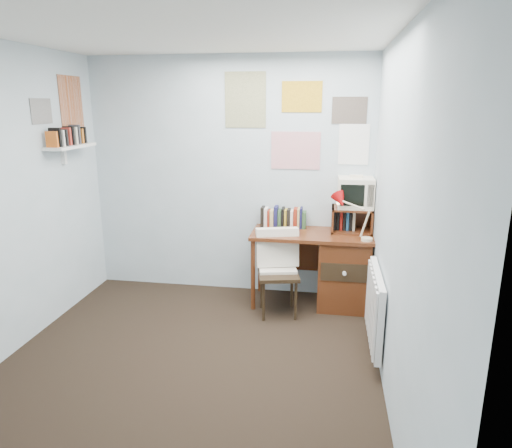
# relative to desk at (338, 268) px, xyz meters

# --- Properties ---
(ground) EXTENTS (3.50, 3.50, 0.00)m
(ground) POSITION_rel_desk_xyz_m (-1.17, -1.48, -0.41)
(ground) COLOR black
(ground) RESTS_ON ground
(back_wall) EXTENTS (3.00, 0.02, 2.50)m
(back_wall) POSITION_rel_desk_xyz_m (-1.17, 0.27, 0.84)
(back_wall) COLOR silver
(back_wall) RESTS_ON ground
(right_wall) EXTENTS (0.02, 3.50, 2.50)m
(right_wall) POSITION_rel_desk_xyz_m (0.33, -1.48, 0.84)
(right_wall) COLOR silver
(right_wall) RESTS_ON ground
(ceiling) EXTENTS (3.00, 3.50, 0.02)m
(ceiling) POSITION_rel_desk_xyz_m (-1.17, -1.48, 2.09)
(ceiling) COLOR white
(ceiling) RESTS_ON back_wall
(desk) EXTENTS (1.20, 0.55, 0.76)m
(desk) POSITION_rel_desk_xyz_m (0.00, 0.00, 0.00)
(desk) COLOR #5D2B15
(desk) RESTS_ON ground
(desk_chair) EXTENTS (0.49, 0.48, 0.81)m
(desk_chair) POSITION_rel_desk_xyz_m (-0.57, -0.30, 0.00)
(desk_chair) COLOR black
(desk_chair) RESTS_ON ground
(desk_lamp) EXTENTS (0.29, 0.26, 0.39)m
(desk_lamp) POSITION_rel_desk_xyz_m (0.25, -0.19, 0.55)
(desk_lamp) COLOR #B00B0E
(desk_lamp) RESTS_ON desk
(tv_riser) EXTENTS (0.40, 0.30, 0.25)m
(tv_riser) POSITION_rel_desk_xyz_m (0.12, 0.11, 0.48)
(tv_riser) COLOR #5D2B15
(tv_riser) RESTS_ON desk
(crt_tv) EXTENTS (0.35, 0.33, 0.33)m
(crt_tv) POSITION_rel_desk_xyz_m (0.14, 0.13, 0.77)
(crt_tv) COLOR beige
(crt_tv) RESTS_ON tv_riser
(book_row) EXTENTS (0.60, 0.14, 0.22)m
(book_row) POSITION_rel_desk_xyz_m (-0.51, 0.18, 0.46)
(book_row) COLOR #5D2B15
(book_row) RESTS_ON desk
(radiator) EXTENTS (0.09, 0.80, 0.60)m
(radiator) POSITION_rel_desk_xyz_m (0.29, -0.93, 0.01)
(radiator) COLOR white
(radiator) RESTS_ON right_wall
(wall_shelf) EXTENTS (0.20, 0.62, 0.24)m
(wall_shelf) POSITION_rel_desk_xyz_m (-2.57, -0.38, 1.21)
(wall_shelf) COLOR white
(wall_shelf) RESTS_ON left_wall
(posters_back) EXTENTS (1.20, 0.01, 0.90)m
(posters_back) POSITION_rel_desk_xyz_m (-0.47, 0.26, 1.44)
(posters_back) COLOR white
(posters_back) RESTS_ON back_wall
(posters_left) EXTENTS (0.01, 0.70, 0.60)m
(posters_left) POSITION_rel_desk_xyz_m (-2.67, -0.38, 1.59)
(posters_left) COLOR white
(posters_left) RESTS_ON left_wall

